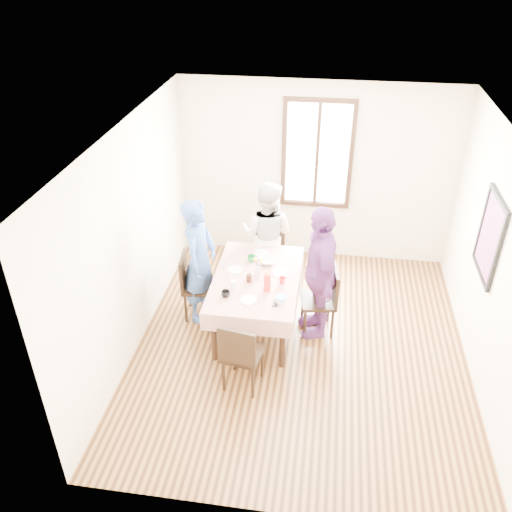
{
  "coord_description": "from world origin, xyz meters",
  "views": [
    {
      "loc": [
        0.19,
        -5.05,
        4.42
      ],
      "look_at": [
        -0.59,
        0.25,
        1.1
      ],
      "focal_mm": 37.35,
      "sensor_mm": 36.0,
      "label": 1
    }
  ],
  "objects_px": {
    "dining_table": "(257,303)",
    "chair_left": "(200,286)",
    "chair_near": "(243,353)",
    "person_far": "(267,235)",
    "chair_right": "(318,301)",
    "person_right": "(319,272)",
    "person_left": "(199,261)",
    "chair_far": "(267,255)"
  },
  "relations": [
    {
      "from": "chair_near",
      "to": "person_left",
      "type": "height_order",
      "value": "person_left"
    },
    {
      "from": "chair_right",
      "to": "chair_near",
      "type": "height_order",
      "value": "same"
    },
    {
      "from": "chair_right",
      "to": "person_left",
      "type": "bearing_deg",
      "value": 77.26
    },
    {
      "from": "dining_table",
      "to": "person_far",
      "type": "relative_size",
      "value": 0.96
    },
    {
      "from": "person_left",
      "to": "person_right",
      "type": "height_order",
      "value": "person_right"
    },
    {
      "from": "chair_near",
      "to": "person_far",
      "type": "xyz_separation_m",
      "value": [
        0.0,
        2.05,
        0.33
      ]
    },
    {
      "from": "chair_left",
      "to": "chair_near",
      "type": "xyz_separation_m",
      "value": [
        0.77,
        -1.17,
        0.0
      ]
    },
    {
      "from": "chair_far",
      "to": "chair_near",
      "type": "height_order",
      "value": "same"
    },
    {
      "from": "chair_right",
      "to": "person_right",
      "type": "xyz_separation_m",
      "value": [
        -0.02,
        0.0,
        0.42
      ]
    },
    {
      "from": "chair_near",
      "to": "person_far",
      "type": "height_order",
      "value": "person_far"
    },
    {
      "from": "chair_left",
      "to": "person_left",
      "type": "bearing_deg",
      "value": 84.36
    },
    {
      "from": "dining_table",
      "to": "chair_left",
      "type": "bearing_deg",
      "value": 169.65
    },
    {
      "from": "chair_near",
      "to": "person_right",
      "type": "bearing_deg",
      "value": 64.75
    },
    {
      "from": "chair_left",
      "to": "chair_far",
      "type": "bearing_deg",
      "value": 133.51
    },
    {
      "from": "person_left",
      "to": "person_far",
      "type": "height_order",
      "value": "person_left"
    },
    {
      "from": "chair_near",
      "to": "dining_table",
      "type": "bearing_deg",
      "value": 99.56
    },
    {
      "from": "person_far",
      "to": "person_right",
      "type": "height_order",
      "value": "person_right"
    },
    {
      "from": "person_far",
      "to": "person_right",
      "type": "distance_m",
      "value": 1.23
    },
    {
      "from": "person_far",
      "to": "chair_left",
      "type": "bearing_deg",
      "value": 60.76
    },
    {
      "from": "dining_table",
      "to": "person_far",
      "type": "height_order",
      "value": "person_far"
    },
    {
      "from": "chair_right",
      "to": "chair_far",
      "type": "distance_m",
      "value": 1.25
    },
    {
      "from": "dining_table",
      "to": "chair_near",
      "type": "distance_m",
      "value": 1.04
    },
    {
      "from": "chair_left",
      "to": "person_right",
      "type": "relative_size",
      "value": 0.52
    },
    {
      "from": "chair_far",
      "to": "person_left",
      "type": "relative_size",
      "value": 0.54
    },
    {
      "from": "dining_table",
      "to": "person_right",
      "type": "bearing_deg",
      "value": 3.58
    },
    {
      "from": "chair_far",
      "to": "person_right",
      "type": "height_order",
      "value": "person_right"
    },
    {
      "from": "chair_far",
      "to": "chair_near",
      "type": "relative_size",
      "value": 1.0
    },
    {
      "from": "chair_right",
      "to": "person_right",
      "type": "distance_m",
      "value": 0.42
    },
    {
      "from": "chair_left",
      "to": "person_far",
      "type": "distance_m",
      "value": 1.21
    },
    {
      "from": "dining_table",
      "to": "chair_left",
      "type": "distance_m",
      "value": 0.79
    },
    {
      "from": "person_left",
      "to": "person_right",
      "type": "distance_m",
      "value": 1.5
    },
    {
      "from": "chair_near",
      "to": "person_far",
      "type": "relative_size",
      "value": 0.58
    },
    {
      "from": "chair_left",
      "to": "chair_far",
      "type": "xyz_separation_m",
      "value": [
        0.77,
        0.89,
        0.0
      ]
    },
    {
      "from": "chair_near",
      "to": "chair_right",
      "type": "bearing_deg",
      "value": 64.02
    },
    {
      "from": "chair_near",
      "to": "person_right",
      "type": "xyz_separation_m",
      "value": [
        0.75,
        1.08,
        0.42
      ]
    },
    {
      "from": "dining_table",
      "to": "chair_right",
      "type": "xyz_separation_m",
      "value": [
        0.77,
        0.05,
        0.08
      ]
    },
    {
      "from": "dining_table",
      "to": "chair_far",
      "type": "xyz_separation_m",
      "value": [
        0.0,
        1.03,
        0.08
      ]
    },
    {
      "from": "chair_far",
      "to": "person_left",
      "type": "height_order",
      "value": "person_left"
    },
    {
      "from": "chair_near",
      "to": "chair_far",
      "type": "bearing_deg",
      "value": 99.56
    },
    {
      "from": "person_left",
      "to": "person_far",
      "type": "bearing_deg",
      "value": -33.09
    },
    {
      "from": "chair_near",
      "to": "person_left",
      "type": "distance_m",
      "value": 1.44
    },
    {
      "from": "chair_far",
      "to": "person_far",
      "type": "relative_size",
      "value": 0.58
    }
  ]
}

